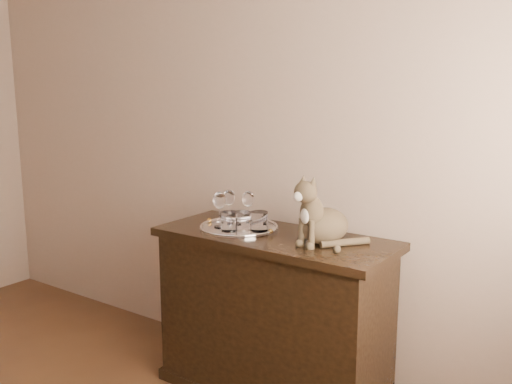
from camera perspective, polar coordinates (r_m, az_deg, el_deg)
wall_back at (r=3.32m, az=-3.89°, el=6.81°), size 4.00×0.10×2.70m
sideboard at (r=2.95m, az=1.78°, el=-12.29°), size 1.20×0.50×0.85m
tray at (r=2.92m, az=-1.72°, el=-3.64°), size 0.40×0.40×0.01m
wine_glass_a at (r=3.01m, az=-2.72°, el=-1.40°), size 0.07×0.07×0.17m
wine_glass_b at (r=2.99m, az=-0.79°, el=-1.54°), size 0.06×0.06×0.17m
wine_glass_c at (r=2.91m, az=-3.66°, el=-1.76°), size 0.07×0.07×0.18m
tumbler_a at (r=2.85m, az=-1.39°, el=-2.93°), size 0.08×0.08×0.10m
tumbler_b at (r=2.84m, az=-2.64°, el=-2.95°), size 0.09×0.09×0.10m
tumbler_c at (r=2.84m, az=0.33°, el=-2.95°), size 0.09×0.09×0.10m
cat at (r=2.66m, az=6.81°, el=-1.61°), size 0.39×0.37×0.33m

